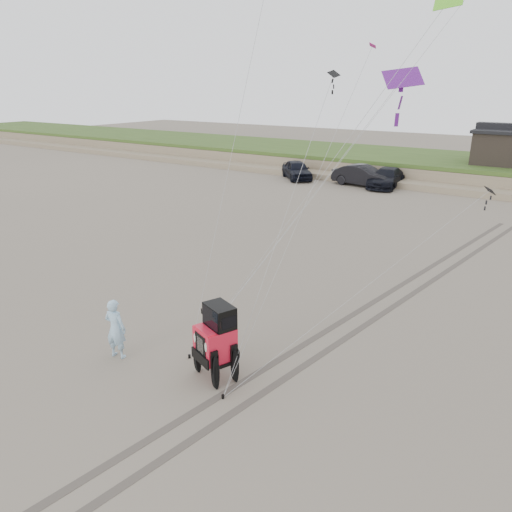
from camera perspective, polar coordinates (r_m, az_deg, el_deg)
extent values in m
plane|color=#6B6054|center=(15.35, -2.24, -13.22)|extent=(160.00, 160.00, 0.00)
cube|color=#7A6B54|center=(49.61, 24.91, 8.65)|extent=(160.00, 12.00, 1.40)
cube|color=#2D4719|center=(49.48, 25.05, 9.62)|extent=(160.00, 12.00, 0.35)
cube|color=#7A6B54|center=(43.36, 23.30, 6.99)|extent=(160.00, 3.50, 0.50)
imported|color=black|center=(45.88, 4.69, 9.79)|extent=(4.79, 4.84, 1.65)
imported|color=black|center=(43.44, 12.16, 8.96)|extent=(5.47, 2.50, 1.74)
imported|color=black|center=(43.40, 14.67, 8.64)|extent=(2.64, 5.55, 1.56)
imported|color=#99C6EC|center=(16.30, -15.75, -7.99)|extent=(0.80, 0.60, 1.96)
cube|color=#B6167E|center=(23.06, 13.19, 22.37)|extent=(0.41, 0.49, 0.24)
cube|color=#5EC522|center=(16.75, 21.19, 25.57)|extent=(0.86, 0.36, 0.53)
cube|color=black|center=(19.97, 8.89, 19.88)|extent=(0.31, 0.56, 0.31)
cube|color=black|center=(17.59, 25.17, 6.80)|extent=(0.41, 0.44, 0.25)
cube|color=#5C167B|center=(19.62, 16.45, 18.95)|extent=(1.50, 1.29, 0.80)
cylinder|color=black|center=(16.19, -7.63, -11.29)|extent=(0.08, 0.08, 0.12)
cylinder|color=black|center=(14.28, -3.80, -15.74)|extent=(0.08, 0.08, 0.12)
cube|color=#4C443D|center=(21.08, 14.37, -4.43)|extent=(4.42, 29.74, 0.01)
cube|color=#4C443D|center=(20.86, 16.43, -4.88)|extent=(4.42, 29.74, 0.01)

